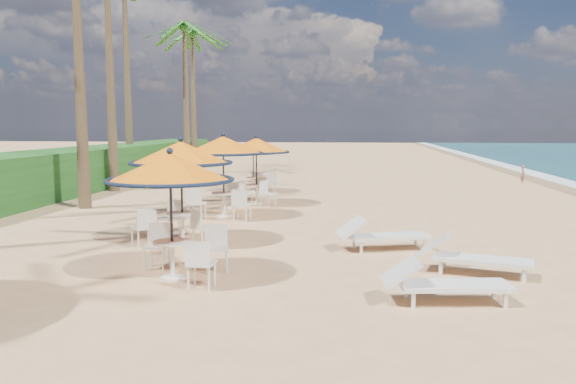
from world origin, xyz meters
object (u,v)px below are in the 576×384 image
(station_1, at_px, (179,166))
(station_3, at_px, (256,154))
(lounger_mid, at_px, (471,256))
(station_0, at_px, (174,183))
(lounger_far, at_px, (380,234))
(station_4, at_px, (255,154))
(lounger_near, at_px, (442,282))
(station_2, at_px, (223,155))

(station_1, distance_m, station_3, 6.80)
(lounger_mid, bearing_deg, station_0, -154.14)
(station_1, height_order, lounger_far, station_1)
(station_4, xyz_separation_m, lounger_near, (5.66, -14.52, -1.26))
(station_2, height_order, lounger_mid, station_2)
(station_1, xyz_separation_m, lounger_far, (4.80, -0.17, -1.54))
(lounger_mid, relative_size, lounger_far, 0.98)
(station_0, height_order, station_4, station_0)
(station_2, xyz_separation_m, lounger_far, (4.66, -4.14, -1.57))
(station_3, bearing_deg, station_4, 100.77)
(lounger_far, bearing_deg, station_2, 121.26)
(lounger_mid, bearing_deg, station_3, 139.26)
(station_1, bearing_deg, station_0, -74.30)
(station_1, height_order, station_4, station_1)
(station_0, relative_size, lounger_mid, 1.11)
(station_2, distance_m, station_3, 2.85)
(lounger_far, bearing_deg, station_1, 160.82)
(station_2, height_order, lounger_near, station_2)
(station_2, xyz_separation_m, station_3, (0.54, 2.80, -0.09))
(station_4, distance_m, lounger_mid, 14.24)
(station_2, relative_size, lounger_mid, 1.19)
(station_1, bearing_deg, lounger_mid, -18.01)
(lounger_mid, bearing_deg, station_2, 152.32)
(lounger_near, bearing_deg, station_0, 161.68)
(station_1, relative_size, lounger_mid, 1.17)
(lounger_near, distance_m, lounger_mid, 2.08)
(station_1, bearing_deg, lounger_far, -2.05)
(station_0, height_order, station_2, station_2)
(station_2, height_order, station_3, station_2)
(station_2, bearing_deg, lounger_mid, -43.86)
(station_0, relative_size, lounger_far, 1.09)
(station_3, relative_size, lounger_near, 1.18)
(station_3, xyz_separation_m, station_4, (-0.71, 3.75, -0.22))
(station_1, bearing_deg, lounger_near, -35.44)
(lounger_mid, distance_m, lounger_far, 2.54)
(station_2, height_order, station_4, station_2)
(station_4, bearing_deg, lounger_far, -65.66)
(station_2, relative_size, station_3, 1.05)
(station_0, height_order, lounger_far, station_0)
(station_1, xyz_separation_m, station_2, (0.14, 3.97, 0.03))
(lounger_near, xyz_separation_m, lounger_mid, (0.83, 1.90, 0.01))
(lounger_near, bearing_deg, lounger_far, 95.04)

